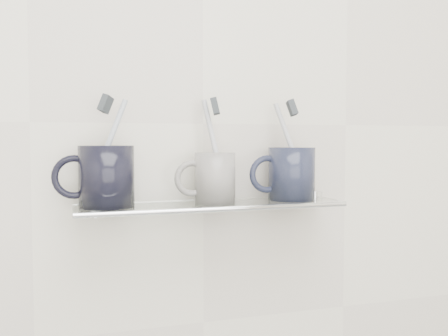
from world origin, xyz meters
name	(u,v)px	position (x,y,z in m)	size (l,w,h in m)	color
wall_back	(203,124)	(0.00, 1.10, 1.25)	(2.50, 2.50, 0.00)	silver
shelf_glass	(212,205)	(0.00, 1.04, 1.10)	(0.50, 0.12, 0.01)	silver
shelf_rail	(221,209)	(0.00, 0.98, 1.10)	(0.01, 0.01, 0.50)	silver
bracket_left	(95,212)	(-0.21, 1.09, 1.09)	(0.02, 0.02, 0.03)	silver
bracket_right	(302,204)	(0.21, 1.09, 1.09)	(0.02, 0.02, 0.03)	silver
mug_left	(107,176)	(-0.19, 1.04, 1.15)	(0.10, 0.10, 0.11)	black
mug_left_handle	(74,177)	(-0.25, 1.04, 1.15)	(0.08, 0.08, 0.01)	black
toothbrush_left	(106,150)	(-0.19, 1.04, 1.20)	(0.01, 0.01, 0.19)	silver
bristles_left	(106,104)	(-0.19, 1.04, 1.28)	(0.01, 0.02, 0.03)	#303539
mug_center	(215,178)	(0.01, 1.04, 1.15)	(0.08, 0.08, 0.09)	silver
mug_center_handle	(192,178)	(-0.04, 1.04, 1.15)	(0.07, 0.07, 0.01)	silver
toothbrush_center	(215,149)	(0.01, 1.04, 1.20)	(0.01, 0.01, 0.19)	#B6B8BC
bristles_center	(215,106)	(0.01, 1.04, 1.28)	(0.01, 0.02, 0.03)	#303539
mug_right	(292,174)	(0.17, 1.04, 1.15)	(0.09, 0.09, 0.10)	black
mug_right_handle	(267,174)	(0.11, 1.04, 1.15)	(0.07, 0.07, 0.01)	black
toothbrush_right	(292,149)	(0.17, 1.04, 1.20)	(0.01, 0.01, 0.19)	#B8B8B8
bristles_right	(292,108)	(0.17, 1.04, 1.28)	(0.01, 0.02, 0.03)	#303539
chrome_cap	(313,195)	(0.21, 1.04, 1.11)	(0.04, 0.04, 0.02)	silver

